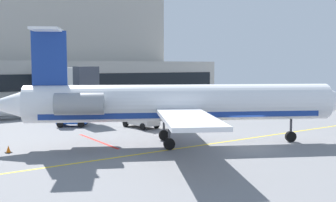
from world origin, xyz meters
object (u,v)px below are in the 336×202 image
(pushback_tractor, at_px, (144,119))
(baggage_tug, at_px, (69,117))
(regional_jet, at_px, (175,103))
(belt_loader, at_px, (203,112))
(fuel_tank, at_px, (13,108))

(pushback_tractor, bearing_deg, baggage_tug, 137.97)
(regional_jet, bearing_deg, pushback_tractor, 76.13)
(pushback_tractor, distance_m, belt_loader, 9.60)
(baggage_tug, height_order, pushback_tractor, baggage_tug)
(regional_jet, xyz_separation_m, baggage_tug, (-3.83, 14.28, -2.42))
(baggage_tug, distance_m, pushback_tractor, 8.10)
(baggage_tug, bearing_deg, pushback_tractor, -42.03)
(fuel_tank, bearing_deg, regional_jet, -72.48)
(regional_jet, distance_m, pushback_tractor, 9.45)
(belt_loader, relative_size, fuel_tank, 0.45)
(pushback_tractor, bearing_deg, belt_loader, 11.61)
(baggage_tug, xyz_separation_m, fuel_tank, (-3.58, 9.18, 0.40))
(regional_jet, bearing_deg, baggage_tug, 105.02)
(regional_jet, xyz_separation_m, belt_loader, (11.59, 10.79, -2.54))
(regional_jet, distance_m, belt_loader, 16.04)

